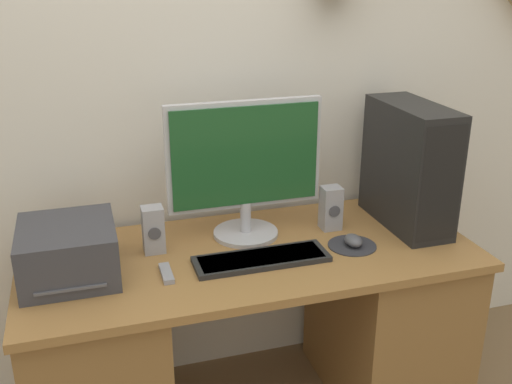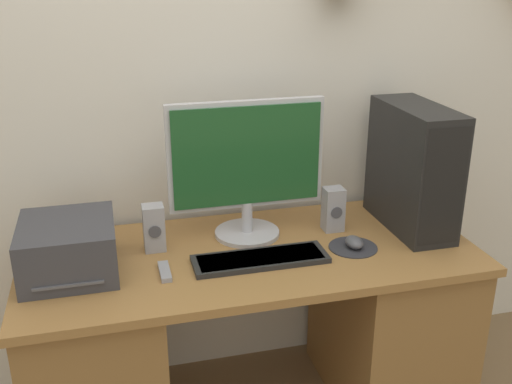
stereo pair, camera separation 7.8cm
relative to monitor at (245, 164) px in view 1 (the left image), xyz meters
name	(u,v)px [view 1 (the left image)]	position (x,y,z in m)	size (l,w,h in m)	color
wall_back	(223,46)	(-0.01, 0.26, 0.38)	(6.40, 0.20, 2.70)	silver
desk	(252,333)	(-0.02, -0.13, -0.61)	(1.56, 0.68, 0.70)	olive
monitor	(245,164)	(0.00, 0.00, 0.00)	(0.56, 0.24, 0.50)	#B7B7BC
keyboard	(261,259)	(-0.01, -0.22, -0.27)	(0.45, 0.15, 0.02)	black
mousepad	(352,245)	(0.34, -0.20, -0.27)	(0.17, 0.17, 0.00)	#2D2D33
mouse	(353,240)	(0.34, -0.20, -0.25)	(0.06, 0.08, 0.04)	#4C4C51
computer_tower	(409,166)	(0.61, -0.08, -0.04)	(0.18, 0.43, 0.46)	black
printer	(68,252)	(-0.62, -0.13, -0.19)	(0.30, 0.33, 0.17)	#38383D
speaker_left	(153,230)	(-0.34, -0.04, -0.19)	(0.07, 0.07, 0.17)	#99999E
speaker_right	(331,208)	(0.32, -0.04, -0.19)	(0.07, 0.07, 0.17)	#99999E
remote_control	(167,273)	(-0.33, -0.22, -0.27)	(0.03, 0.12, 0.02)	gray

